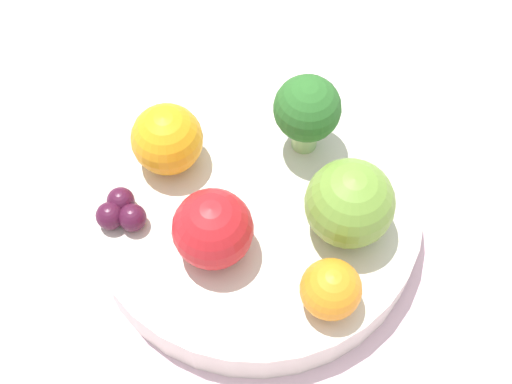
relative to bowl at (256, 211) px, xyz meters
name	(u,v)px	position (x,y,z in m)	size (l,w,h in m)	color
ground_plane	(256,235)	(0.00, 0.00, -0.04)	(6.00, 6.00, 0.00)	gray
table_surface	(256,229)	(0.00, 0.00, -0.03)	(1.20, 1.20, 0.02)	silver
bowl	(256,211)	(0.00, 0.00, 0.00)	(0.23, 0.23, 0.03)	silver
broccoli	(307,110)	(-0.06, -0.02, 0.06)	(0.05, 0.05, 0.07)	#99C17A
apple_red	(213,229)	(0.04, 0.01, 0.04)	(0.05, 0.05, 0.05)	red
apple_green	(350,203)	(-0.04, 0.05, 0.05)	(0.06, 0.06, 0.06)	olive
orange_front	(167,139)	(0.03, -0.06, 0.04)	(0.05, 0.05, 0.05)	orange
orange_back	(331,289)	(0.01, 0.09, 0.04)	(0.04, 0.04, 0.04)	orange
grape_cluster	(121,211)	(0.08, -0.04, 0.03)	(0.03, 0.03, 0.02)	#47142D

